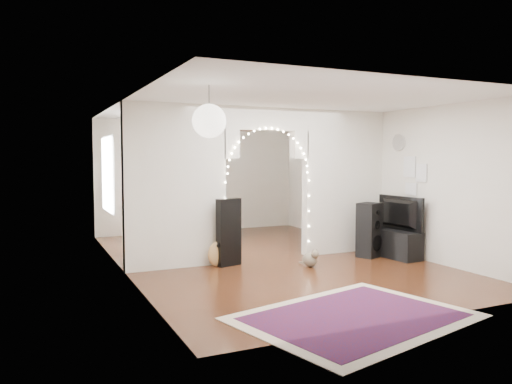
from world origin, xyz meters
name	(u,v)px	position (x,y,z in m)	size (l,w,h in m)	color
floor	(266,259)	(0.00, 0.00, 0.00)	(7.50, 7.50, 0.00)	black
ceiling	(266,108)	(0.00, 0.00, 2.70)	(5.00, 7.50, 0.02)	white
wall_back	(199,177)	(0.00, 3.75, 1.35)	(5.00, 0.02, 2.70)	silver
wall_front	(414,200)	(0.00, -3.75, 1.35)	(5.00, 0.02, 2.70)	silver
wall_left	(123,187)	(-2.50, 0.00, 1.35)	(0.02, 7.50, 2.70)	silver
wall_right	(379,181)	(2.50, 0.00, 1.35)	(0.02, 7.50, 2.70)	silver
divider_wall	(266,180)	(0.00, 0.00, 1.42)	(5.00, 0.20, 2.70)	silver
fairy_lights	(269,173)	(0.00, -0.13, 1.55)	(1.64, 0.04, 1.60)	#FFEABF
window	(108,174)	(-2.47, 1.80, 1.50)	(0.04, 1.20, 1.40)	white
wall_clock	(399,142)	(2.48, -0.60, 2.10)	(0.31, 0.31, 0.03)	white
picture_frames	(413,175)	(2.48, -1.00, 1.50)	(0.02, 0.50, 0.70)	white
paper_lantern	(209,121)	(-1.90, -2.40, 2.25)	(0.40, 0.40, 0.40)	white
ceiling_fan	(225,130)	(0.00, 2.00, 2.40)	(1.10, 1.10, 0.30)	gold
area_rug	(355,317)	(-0.51, -3.40, 0.01)	(2.56, 1.92, 0.02)	maroon
guitar_case	(229,232)	(-0.81, -0.25, 0.57)	(0.43, 0.14, 1.13)	black
acoustic_guitar	(218,244)	(-1.01, -0.25, 0.39)	(0.37, 0.22, 0.88)	#B88249
tabby_cat	(310,259)	(0.39, -0.91, 0.13)	(0.25, 0.49, 0.32)	brown
floor_speaker	(369,230)	(1.78, -0.65, 0.50)	(0.48, 0.46, 0.99)	black
media_console	(395,244)	(2.20, -0.89, 0.25)	(0.40, 1.00, 0.50)	black
tv	(396,213)	(2.20, -0.89, 0.81)	(1.07, 0.14, 0.62)	black
bookcase	(190,208)	(-0.52, 2.83, 0.67)	(1.30, 0.33, 1.34)	beige
dining_table	(185,210)	(-0.75, 2.50, 0.68)	(1.28, 0.93, 0.76)	brown
flower_vase	(185,202)	(-0.75, 2.50, 0.85)	(0.18, 0.18, 0.19)	silver
dining_chair_left	(226,225)	(0.26, 2.64, 0.27)	(0.59, 0.60, 0.55)	brown
dining_chair_right	(224,228)	(0.19, 2.59, 0.21)	(0.46, 0.47, 0.43)	brown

